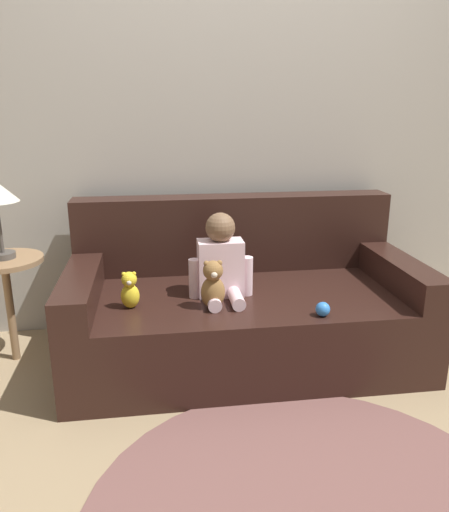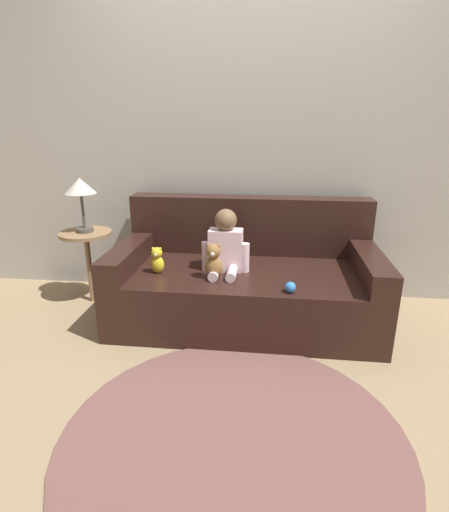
% 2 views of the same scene
% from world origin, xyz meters
% --- Properties ---
extents(ground_plane, '(12.00, 12.00, 0.00)m').
position_xyz_m(ground_plane, '(0.00, 0.00, 0.00)').
color(ground_plane, '#9E8460').
extents(wall_back, '(8.00, 0.05, 2.60)m').
position_xyz_m(wall_back, '(0.00, 0.54, 1.30)').
color(wall_back, '#ADA89E').
rests_on(wall_back, ground_plane).
extents(couch, '(1.77, 0.90, 0.81)m').
position_xyz_m(couch, '(0.00, 0.06, 0.27)').
color(couch, black).
rests_on(couch, ground_plane).
extents(person_baby, '(0.32, 0.31, 0.42)m').
position_xyz_m(person_baby, '(-0.13, -0.05, 0.55)').
color(person_baby, silver).
rests_on(person_baby, couch).
extents(teddy_bear_brown, '(0.11, 0.11, 0.23)m').
position_xyz_m(teddy_bear_brown, '(-0.19, -0.21, 0.50)').
color(teddy_bear_brown, olive).
rests_on(teddy_bear_brown, couch).
extents(plush_toy_side, '(0.09, 0.08, 0.18)m').
position_xyz_m(plush_toy_side, '(-0.57, -0.15, 0.47)').
color(plush_toy_side, yellow).
rests_on(plush_toy_side, couch).
extents(toy_ball, '(0.07, 0.07, 0.07)m').
position_xyz_m(toy_ball, '(0.29, -0.37, 0.41)').
color(toy_ball, '#337FDB').
rests_on(toy_ball, couch).
extents(side_table, '(0.38, 0.38, 0.95)m').
position_xyz_m(side_table, '(-1.20, 0.16, 0.70)').
color(side_table, '#93704C').
rests_on(side_table, ground_plane).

